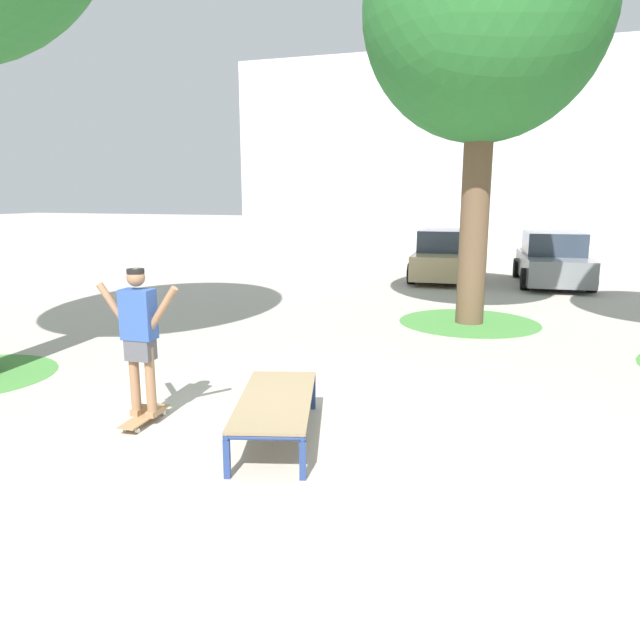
{
  "coord_description": "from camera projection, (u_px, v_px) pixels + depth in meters",
  "views": [
    {
      "loc": [
        2.41,
        -5.69,
        2.58
      ],
      "look_at": [
        0.08,
        1.33,
        1.0
      ],
      "focal_mm": 33.26,
      "sensor_mm": 36.0,
      "label": 1
    }
  ],
  "objects": [
    {
      "name": "ground_plane",
      "position": [
        275.0,
        432.0,
        6.56
      ],
      "size": [
        120.0,
        120.0,
        0.0
      ],
      "primitive_type": "plane",
      "color": "#B2AA9E"
    },
    {
      "name": "building_facade",
      "position": [
        509.0,
        148.0,
        32.6
      ],
      "size": [
        30.58,
        4.0,
        10.09
      ],
      "primitive_type": "cube",
      "color": "silver",
      "rests_on": "ground"
    },
    {
      "name": "skate_box",
      "position": [
        276.0,
        402.0,
        6.29
      ],
      "size": [
        1.25,
        2.04,
        0.46
      ],
      "color": "navy",
      "rests_on": "ground"
    },
    {
      "name": "skateboard",
      "position": [
        145.0,
        417.0,
        6.79
      ],
      "size": [
        0.24,
        0.81,
        0.09
      ],
      "color": "#9E754C",
      "rests_on": "ground"
    },
    {
      "name": "skater",
      "position": [
        140.0,
        332.0,
        6.58
      ],
      "size": [
        1.0,
        0.3,
        1.69
      ],
      "color": "#8E6647",
      "rests_on": "skateboard"
    },
    {
      "name": "tree_mid_back",
      "position": [
        486.0,
        11.0,
        10.87
      ],
      "size": [
        4.55,
        4.55,
        8.3
      ],
      "color": "brown",
      "rests_on": "ground"
    },
    {
      "name": "grass_patch_mid_back",
      "position": [
        469.0,
        322.0,
        12.1
      ],
      "size": [
        2.83,
        2.83,
        0.01
      ],
      "primitive_type": "cylinder",
      "color": "#47893D",
      "rests_on": "ground"
    },
    {
      "name": "car_tan",
      "position": [
        445.0,
        256.0,
        18.2
      ],
      "size": [
        2.08,
        4.28,
        1.5
      ],
      "color": "tan",
      "rests_on": "ground"
    },
    {
      "name": "car_grey",
      "position": [
        552.0,
        260.0,
        17.15
      ],
      "size": [
        2.18,
        4.33,
        1.5
      ],
      "color": "slate",
      "rests_on": "ground"
    }
  ]
}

